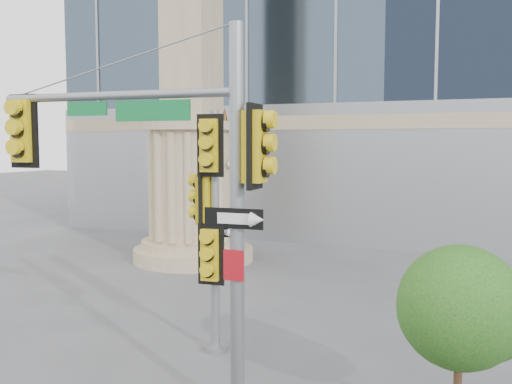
% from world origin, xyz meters
% --- Properties ---
extents(ground, '(120.00, 120.00, 0.00)m').
position_xyz_m(ground, '(0.00, 0.00, 0.00)').
color(ground, '#545456').
rests_on(ground, ground).
extents(monument, '(4.40, 4.40, 16.60)m').
position_xyz_m(monument, '(-6.00, 9.00, 5.52)').
color(monument, tan).
rests_on(monument, ground).
extents(main_signal_pole, '(4.79, 0.64, 6.16)m').
position_xyz_m(main_signal_pole, '(-0.57, -1.53, 3.82)').
color(main_signal_pole, slate).
rests_on(main_signal_pole, ground).
extents(secondary_signal_pole, '(0.89, 0.65, 5.01)m').
position_xyz_m(secondary_signal_pole, '(-1.17, 0.95, 2.94)').
color(secondary_signal_pole, slate).
rests_on(secondary_signal_pole, ground).
extents(street_tree, '(1.86, 1.82, 2.90)m').
position_xyz_m(street_tree, '(3.79, -0.74, 1.91)').
color(street_tree, tan).
rests_on(street_tree, ground).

